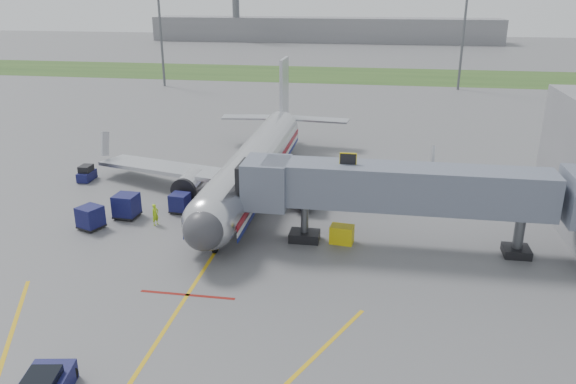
% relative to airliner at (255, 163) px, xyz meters
% --- Properties ---
extents(ground, '(400.00, 400.00, 0.00)m').
position_rel_airliner_xyz_m(ground, '(-0.00, -15.25, -2.65)').
color(ground, '#565659').
rests_on(ground, ground).
extents(grass_strip, '(300.00, 25.00, 0.01)m').
position_rel_airliner_xyz_m(grass_strip, '(-0.00, 74.75, -2.64)').
color(grass_strip, '#2D4C1E').
rests_on(grass_strip, ground).
extents(apron_markings, '(21.52, 50.00, 0.01)m').
position_rel_airliner_xyz_m(apron_markings, '(-0.00, -22.65, -2.64)').
color(apron_markings, gold).
rests_on(apron_markings, ground).
extents(airliner, '(32.10, 35.67, 10.25)m').
position_rel_airliner_xyz_m(airliner, '(0.00, 0.00, 0.00)').
color(airliner, silver).
rests_on(airliner, ground).
extents(jet_bridge, '(25.30, 4.00, 6.90)m').
position_rel_airliner_xyz_m(jet_bridge, '(12.86, -10.25, 1.82)').
color(jet_bridge, slate).
rests_on(jet_bridge, ground).
extents(light_mast_left, '(2.00, 0.44, 20.40)m').
position_rel_airliner_xyz_m(light_mast_left, '(-30.00, 54.75, 8.13)').
color(light_mast_left, '#595B60').
rests_on(light_mast_left, ground).
extents(light_mast_right, '(2.00, 0.44, 20.40)m').
position_rel_airliner_xyz_m(light_mast_right, '(25.00, 59.75, 8.13)').
color(light_mast_right, '#595B60').
rests_on(light_mast_right, ground).
extents(distant_terminal, '(120.00, 14.00, 8.00)m').
position_rel_airliner_xyz_m(distant_terminal, '(-10.00, 154.75, 1.35)').
color(distant_terminal, slate).
rests_on(distant_terminal, ground).
extents(baggage_tug, '(1.17, 2.19, 1.52)m').
position_rel_airliner_xyz_m(baggage_tug, '(-16.82, 0.00, -1.98)').
color(baggage_tug, '#0D133D').
rests_on(baggage_tug, ground).
extents(baggage_cart_a, '(1.63, 1.63, 1.61)m').
position_rel_airliner_xyz_m(baggage_cart_a, '(-5.04, -6.38, -1.82)').
color(baggage_cart_a, '#0D133D').
rests_on(baggage_cart_a, ground).
extents(baggage_cart_b, '(2.17, 2.17, 1.80)m').
position_rel_airliner_xyz_m(baggage_cart_b, '(-10.72, -10.78, -1.73)').
color(baggage_cart_b, '#0D133D').
rests_on(baggage_cart_b, ground).
extents(baggage_cart_c, '(1.91, 1.91, 1.97)m').
position_rel_airliner_xyz_m(baggage_cart_c, '(-8.92, -8.19, -1.64)').
color(baggage_cart_c, '#0D133D').
rests_on(baggage_cart_c, ground).
extents(belt_loader, '(1.34, 3.91, 1.90)m').
position_rel_airliner_xyz_m(belt_loader, '(-2.50, -7.02, -2.17)').
color(belt_loader, '#0D133D').
rests_on(belt_loader, ground).
extents(ground_power_cart, '(1.81, 1.32, 1.35)m').
position_rel_airliner_xyz_m(ground_power_cart, '(8.75, -10.19, -1.98)').
color(ground_power_cart, '#D4BE0C').
rests_on(ground_power_cart, ground).
extents(ramp_worker, '(0.65, 0.75, 1.74)m').
position_rel_airliner_xyz_m(ramp_worker, '(-6.02, -9.27, -1.77)').
color(ramp_worker, '#A4DA19').
rests_on(ramp_worker, ground).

